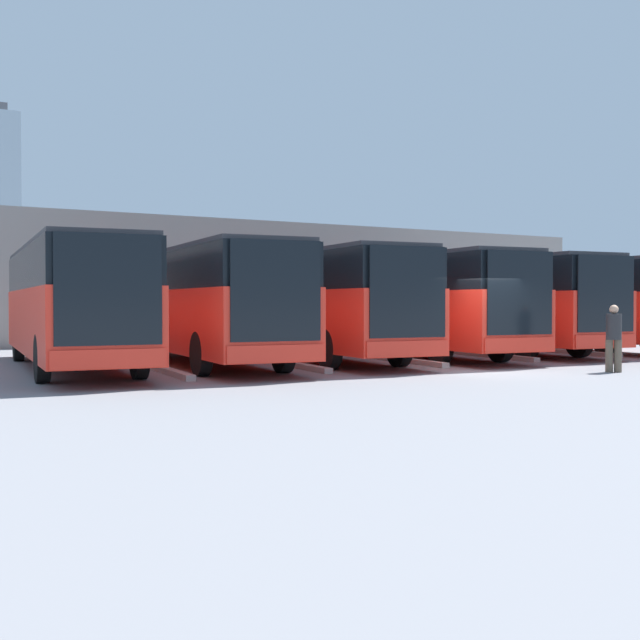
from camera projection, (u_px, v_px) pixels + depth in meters
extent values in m
plane|color=gray|center=(482.00, 371.00, 21.54)|extent=(600.00, 600.00, 0.00)
cube|color=red|center=(557.00, 316.00, 31.67)|extent=(3.70, 12.39, 1.75)
cube|color=black|center=(557.00, 280.00, 31.64)|extent=(3.64, 12.21, 1.07)
cube|color=#333338|center=(557.00, 265.00, 31.63)|extent=(3.55, 11.90, 0.12)
cylinder|color=black|center=(606.00, 339.00, 27.79)|extent=(0.41, 1.14, 1.12)
cylinder|color=black|center=(518.00, 331.00, 35.59)|extent=(0.41, 1.14, 1.12)
cylinder|color=black|center=(477.00, 332.00, 34.68)|extent=(0.41, 1.14, 1.12)
cube|color=#B2B2AD|center=(558.00, 351.00, 29.17)|extent=(0.84, 6.03, 0.15)
cube|color=red|center=(484.00, 316.00, 29.78)|extent=(3.70, 12.39, 1.75)
cube|color=black|center=(484.00, 279.00, 29.75)|extent=(3.64, 12.21, 1.07)
cube|color=black|center=(606.00, 294.00, 24.19)|extent=(2.20, 0.26, 2.32)
cube|color=red|center=(606.00, 341.00, 24.22)|extent=(2.37, 0.30, 0.40)
cube|color=#333338|center=(485.00, 262.00, 29.73)|extent=(3.55, 11.90, 0.12)
cylinder|color=black|center=(579.00, 341.00, 26.81)|extent=(0.41, 1.14, 1.12)
cylinder|color=black|center=(526.00, 342.00, 25.90)|extent=(0.41, 1.14, 1.12)
cylinder|color=black|center=(452.00, 333.00, 33.69)|extent=(0.41, 1.14, 1.12)
cylinder|color=black|center=(406.00, 334.00, 32.78)|extent=(0.41, 1.14, 1.12)
cube|color=#B2B2AD|center=(478.00, 354.00, 27.27)|extent=(0.84, 6.03, 0.15)
cube|color=red|center=(406.00, 318.00, 27.65)|extent=(3.70, 12.39, 1.75)
cube|color=black|center=(406.00, 277.00, 27.62)|extent=(3.64, 12.21, 1.07)
cube|color=black|center=(520.00, 293.00, 22.06)|extent=(2.20, 0.26, 2.32)
cube|color=red|center=(520.00, 345.00, 22.09)|extent=(2.37, 0.30, 0.40)
cube|color=#333338|center=(407.00, 259.00, 27.61)|extent=(3.55, 11.90, 0.12)
cylinder|color=black|center=(500.00, 344.00, 24.68)|extent=(0.41, 1.14, 1.12)
cylinder|color=black|center=(440.00, 346.00, 23.77)|extent=(0.41, 1.14, 1.12)
cylinder|color=black|center=(381.00, 335.00, 31.56)|extent=(0.41, 1.14, 1.12)
cylinder|color=black|center=(331.00, 336.00, 30.65)|extent=(0.41, 1.14, 1.12)
cube|color=#B2B2AD|center=(392.00, 359.00, 25.14)|extent=(0.84, 6.03, 0.15)
cube|color=red|center=(310.00, 319.00, 25.80)|extent=(3.70, 12.39, 1.75)
cube|color=black|center=(310.00, 275.00, 25.77)|extent=(3.64, 12.21, 1.07)
cube|color=black|center=(408.00, 292.00, 20.22)|extent=(2.20, 0.26, 2.32)
cube|color=red|center=(408.00, 349.00, 20.25)|extent=(2.37, 0.30, 0.40)
cube|color=#333338|center=(310.00, 256.00, 25.76)|extent=(3.55, 11.90, 0.12)
cylinder|color=black|center=(399.00, 347.00, 22.83)|extent=(0.41, 1.14, 1.12)
cylinder|color=black|center=(329.00, 349.00, 21.92)|extent=(0.41, 1.14, 1.12)
cylinder|color=black|center=(296.00, 337.00, 29.72)|extent=(0.41, 1.14, 1.12)
cylinder|color=black|center=(240.00, 338.00, 28.81)|extent=(0.41, 1.14, 1.12)
cube|color=#B2B2AD|center=(285.00, 363.00, 23.30)|extent=(0.84, 6.03, 0.15)
cube|color=red|center=(201.00, 320.00, 23.83)|extent=(3.70, 12.39, 1.75)
cube|color=black|center=(201.00, 272.00, 23.80)|extent=(3.64, 12.21, 1.07)
cube|color=black|center=(276.00, 291.00, 18.25)|extent=(2.20, 0.26, 2.32)
cube|color=red|center=(276.00, 354.00, 18.28)|extent=(2.37, 0.30, 0.40)
cube|color=#333338|center=(201.00, 252.00, 23.79)|extent=(3.55, 11.90, 0.12)
cylinder|color=black|center=(283.00, 352.00, 20.86)|extent=(0.41, 1.14, 1.12)
cylinder|color=black|center=(201.00, 354.00, 19.95)|extent=(0.41, 1.14, 1.12)
cylinder|color=black|center=(202.00, 340.00, 27.75)|extent=(0.41, 1.14, 1.12)
cylinder|color=black|center=(138.00, 341.00, 26.84)|extent=(0.41, 1.14, 1.12)
cube|color=#B2B2AD|center=(161.00, 369.00, 21.33)|extent=(0.84, 6.03, 0.15)
cube|color=red|center=(71.00, 321.00, 22.10)|extent=(3.70, 12.39, 1.75)
cube|color=black|center=(70.00, 270.00, 22.07)|extent=(3.64, 12.21, 1.07)
cube|color=black|center=(109.00, 289.00, 16.52)|extent=(2.20, 0.26, 2.32)
cube|color=red|center=(109.00, 359.00, 16.54)|extent=(2.37, 0.30, 0.40)
cube|color=#333338|center=(70.00, 248.00, 22.06)|extent=(3.55, 11.90, 0.12)
cylinder|color=black|center=(139.00, 356.00, 19.13)|extent=(0.41, 1.14, 1.12)
cylinder|color=black|center=(42.00, 359.00, 18.22)|extent=(0.41, 1.14, 1.12)
cylinder|color=black|center=(91.00, 342.00, 26.02)|extent=(0.41, 1.14, 1.12)
cylinder|color=black|center=(18.00, 343.00, 25.11)|extent=(0.41, 1.14, 1.12)
cylinder|color=brown|center=(618.00, 356.00, 21.06)|extent=(0.28, 0.28, 0.86)
cylinder|color=brown|center=(609.00, 356.00, 21.11)|extent=(0.28, 0.28, 0.86)
cylinder|color=#262628|center=(614.00, 327.00, 21.07)|extent=(0.56, 0.56, 0.68)
sphere|color=tan|center=(614.00, 309.00, 21.06)|extent=(0.23, 0.23, 0.23)
cube|color=gray|center=(181.00, 284.00, 41.38)|extent=(42.50, 12.00, 5.65)
cube|color=silver|center=(136.00, 243.00, 47.81)|extent=(42.50, 3.00, 0.24)
cylinder|color=slate|center=(339.00, 290.00, 56.29)|extent=(0.20, 0.20, 5.40)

